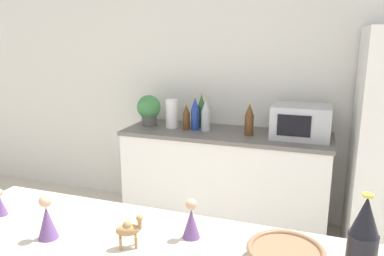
# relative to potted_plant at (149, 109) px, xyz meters

# --- Properties ---
(wall_back) EXTENTS (8.00, 0.06, 2.55)m
(wall_back) POSITION_rel_potted_plant_xyz_m (1.11, 0.30, 0.21)
(wall_back) COLOR silver
(wall_back) RESTS_ON ground_plane
(back_counter) EXTENTS (1.86, 0.63, 0.90)m
(back_counter) POSITION_rel_potted_plant_xyz_m (0.77, -0.03, -0.61)
(back_counter) COLOR white
(back_counter) RESTS_ON ground_plane
(potted_plant) EXTENTS (0.23, 0.23, 0.29)m
(potted_plant) POSITION_rel_potted_plant_xyz_m (0.00, 0.00, 0.00)
(potted_plant) COLOR #595451
(potted_plant) RESTS_ON back_counter
(paper_towel_roll) EXTENTS (0.12, 0.12, 0.27)m
(paper_towel_roll) POSITION_rel_potted_plant_xyz_m (0.25, -0.02, -0.03)
(paper_towel_roll) COLOR white
(paper_towel_roll) RESTS_ON back_counter
(microwave) EXTENTS (0.48, 0.37, 0.28)m
(microwave) POSITION_rel_potted_plant_xyz_m (1.42, -0.01, -0.02)
(microwave) COLOR #B2B5BA
(microwave) RESTS_ON back_counter
(back_bottle_0) EXTENTS (0.07, 0.07, 0.33)m
(back_bottle_0) POSITION_rel_potted_plant_xyz_m (0.51, 0.07, -0.01)
(back_bottle_0) COLOR #2D6033
(back_bottle_0) RESTS_ON back_counter
(back_bottle_1) EXTENTS (0.07, 0.07, 0.31)m
(back_bottle_1) POSITION_rel_potted_plant_xyz_m (0.48, -0.03, -0.01)
(back_bottle_1) COLOR navy
(back_bottle_1) RESTS_ON back_counter
(back_bottle_2) EXTENTS (0.08, 0.08, 0.30)m
(back_bottle_2) POSITION_rel_potted_plant_xyz_m (0.59, -0.04, -0.02)
(back_bottle_2) COLOR #B2B7BC
(back_bottle_2) RESTS_ON back_counter
(back_bottle_3) EXTENTS (0.07, 0.07, 0.24)m
(back_bottle_3) POSITION_rel_potted_plant_xyz_m (0.40, -0.04, -0.05)
(back_bottle_3) COLOR brown
(back_bottle_3) RESTS_ON back_counter
(back_bottle_4) EXTENTS (0.08, 0.08, 0.29)m
(back_bottle_4) POSITION_rel_potted_plant_xyz_m (0.99, -0.07, -0.02)
(back_bottle_4) COLOR brown
(back_bottle_4) RESTS_ON back_counter
(wine_bottle) EXTENTS (0.08, 0.08, 0.32)m
(wine_bottle) POSITION_rel_potted_plant_xyz_m (1.70, -2.18, 0.09)
(wine_bottle) COLOR black
(wine_bottle) RESTS_ON bar_counter
(fruit_bowl) EXTENTS (0.26, 0.26, 0.06)m
(fruit_bowl) POSITION_rel_potted_plant_xyz_m (1.49, -2.09, -0.03)
(fruit_bowl) COLOR #8C6647
(fruit_bowl) RESTS_ON bar_counter
(camel_figurine) EXTENTS (0.10, 0.08, 0.12)m
(camel_figurine) POSITION_rel_potted_plant_xyz_m (0.95, -2.16, 0.01)
(camel_figurine) COLOR #A87F4C
(camel_figurine) RESTS_ON bar_counter
(wise_man_figurine_blue) EXTENTS (0.07, 0.07, 0.16)m
(wise_man_figurine_blue) POSITION_rel_potted_plant_xyz_m (1.13, -2.02, 0.00)
(wise_man_figurine_blue) COLOR #6B4784
(wise_man_figurine_blue) RESTS_ON bar_counter
(wise_man_figurine_crimson) EXTENTS (0.07, 0.07, 0.17)m
(wise_man_figurine_crimson) POSITION_rel_potted_plant_xyz_m (0.63, -2.20, 0.01)
(wise_man_figurine_crimson) COLOR #6B4784
(wise_man_figurine_crimson) RESTS_ON bar_counter
(wise_man_figurine_purple) EXTENTS (0.05, 0.05, 0.12)m
(wise_man_figurine_purple) POSITION_rel_potted_plant_xyz_m (0.31, -2.11, -0.01)
(wise_man_figurine_purple) COLOR #6B4784
(wise_man_figurine_purple) RESTS_ON bar_counter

